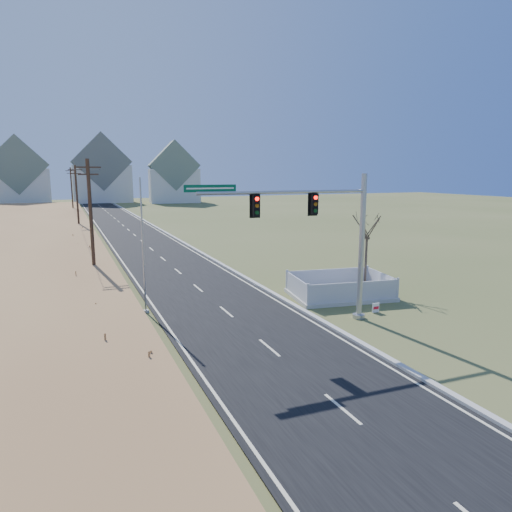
{
  "coord_description": "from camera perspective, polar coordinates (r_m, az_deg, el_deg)",
  "views": [
    {
      "loc": [
        -8.34,
        -20.1,
        8.02
      ],
      "look_at": [
        1.49,
        3.11,
        3.4
      ],
      "focal_mm": 32.0,
      "sensor_mm": 36.0,
      "label": 1
    }
  ],
  "objects": [
    {
      "name": "ground",
      "position": [
        23.2,
        -0.41,
        -9.85
      ],
      "size": [
        260.0,
        260.0,
        0.0
      ],
      "primitive_type": "plane",
      "color": "#4D5429",
      "rests_on": "ground"
    },
    {
      "name": "road",
      "position": [
        71.05,
        -16.1,
        3.52
      ],
      "size": [
        8.0,
        180.0,
        0.06
      ],
      "primitive_type": "cube",
      "color": "black",
      "rests_on": "ground"
    },
    {
      "name": "curb",
      "position": [
        71.65,
        -12.8,
        3.77
      ],
      "size": [
        0.3,
        180.0,
        0.18
      ],
      "primitive_type": "cube",
      "color": "#B2AFA8",
      "rests_on": "ground"
    },
    {
      "name": "utility_pole_near",
      "position": [
        35.31,
        -19.92,
        4.34
      ],
      "size": [
        1.8,
        0.26,
        9.0
      ],
      "color": "#422D1E",
      "rests_on": "ground"
    },
    {
      "name": "utility_pole_mid",
      "position": [
        65.22,
        -21.46,
        6.74
      ],
      "size": [
        1.8,
        0.26,
        9.0
      ],
      "color": "#422D1E",
      "rests_on": "ground"
    },
    {
      "name": "utility_pole_far",
      "position": [
        95.18,
        -22.04,
        7.62
      ],
      "size": [
        1.8,
        0.26,
        9.0
      ],
      "color": "#422D1E",
      "rests_on": "ground"
    },
    {
      "name": "condo_nnw",
      "position": [
        128.47,
        -27.61,
        8.73
      ],
      "size": [
        14.93,
        11.17,
        17.03
      ],
      "rotation": [
        0.0,
        0.0,
        0.07
      ],
      "color": "silver",
      "rests_on": "ground"
    },
    {
      "name": "condo_n",
      "position": [
        132.51,
        -18.75,
        9.66
      ],
      "size": [
        15.27,
        10.2,
        18.54
      ],
      "color": "silver",
      "rests_on": "ground"
    },
    {
      "name": "condo_ne",
      "position": [
        127.3,
        -10.24,
        9.68
      ],
      "size": [
        14.12,
        10.51,
        16.52
      ],
      "rotation": [
        0.0,
        0.0,
        -0.1
      ],
      "color": "silver",
      "rests_on": "ground"
    },
    {
      "name": "traffic_signal_mast",
      "position": [
        24.33,
        9.36,
        2.7
      ],
      "size": [
        10.03,
        0.75,
        7.98
      ],
      "rotation": [
        0.0,
        0.0,
        -0.04
      ],
      "color": "#9EA0A5",
      "rests_on": "ground"
    },
    {
      "name": "fence_enclosure",
      "position": [
        30.49,
        10.42,
        -4.49
      ],
      "size": [
        6.85,
        5.18,
        1.43
      ],
      "rotation": [
        0.0,
        0.0,
        -0.15
      ],
      "color": "#B7B5AD",
      "rests_on": "ground"
    },
    {
      "name": "open_sign",
      "position": [
        27.51,
        14.74,
        -6.27
      ],
      "size": [
        0.45,
        0.07,
        0.56
      ],
      "rotation": [
        0.0,
        0.0,
        -0.01
      ],
      "color": "white",
      "rests_on": "ground"
    },
    {
      "name": "flagpole",
      "position": [
        26.75,
        -13.87,
        -0.52
      ],
      "size": [
        0.35,
        0.35,
        7.78
      ],
      "color": "#B7B5AD",
      "rests_on": "ground"
    },
    {
      "name": "bare_tree",
      "position": [
        32.03,
        13.76,
        3.81
      ],
      "size": [
        2.12,
        2.12,
        5.61
      ],
      "color": "#4C3F33",
      "rests_on": "ground"
    }
  ]
}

